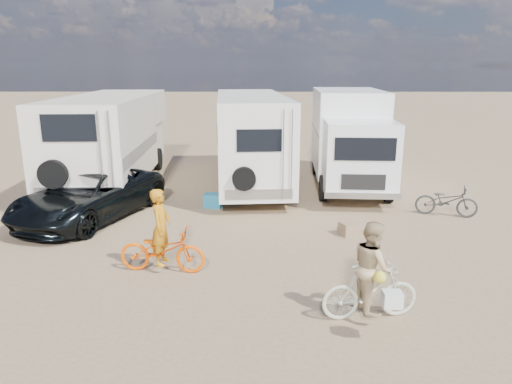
{
  "coord_description": "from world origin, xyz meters",
  "views": [
    {
      "loc": [
        0.56,
        -9.55,
        4.16
      ],
      "look_at": [
        0.51,
        1.09,
        1.3
      ],
      "focal_mm": 33.06,
      "sensor_mm": 36.0,
      "label": 1
    }
  ],
  "objects_px": {
    "cooler": "(213,201)",
    "crate": "(349,229)",
    "box_truck": "(350,140)",
    "rv_left": "(112,141)",
    "bike_man": "(162,250)",
    "rv_main": "(251,140)",
    "bike_parked": "(446,201)",
    "rider_man": "(161,235)",
    "rider_woman": "(371,276)",
    "bike_woman": "(370,291)",
    "dark_suv": "(89,195)"
  },
  "relations": [
    {
      "from": "cooler",
      "to": "crate",
      "type": "distance_m",
      "value": 4.37
    },
    {
      "from": "box_truck",
      "to": "crate",
      "type": "bearing_deg",
      "value": -96.89
    },
    {
      "from": "rv_left",
      "to": "bike_man",
      "type": "distance_m",
      "value": 8.2
    },
    {
      "from": "rv_main",
      "to": "bike_parked",
      "type": "height_order",
      "value": "rv_main"
    },
    {
      "from": "rider_man",
      "to": "bike_parked",
      "type": "relative_size",
      "value": 0.95
    },
    {
      "from": "rv_left",
      "to": "cooler",
      "type": "relative_size",
      "value": 15.51
    },
    {
      "from": "box_truck",
      "to": "rider_woman",
      "type": "relative_size",
      "value": 4.12
    },
    {
      "from": "rv_left",
      "to": "bike_woman",
      "type": "bearing_deg",
      "value": -55.31
    },
    {
      "from": "cooler",
      "to": "box_truck",
      "type": "bearing_deg",
      "value": 42.41
    },
    {
      "from": "crate",
      "to": "rider_woman",
      "type": "bearing_deg",
      "value": -95.77
    },
    {
      "from": "cooler",
      "to": "bike_man",
      "type": "bearing_deg",
      "value": -84.75
    },
    {
      "from": "rv_left",
      "to": "box_truck",
      "type": "distance_m",
      "value": 8.39
    },
    {
      "from": "rv_left",
      "to": "rider_man",
      "type": "height_order",
      "value": "rv_left"
    },
    {
      "from": "cooler",
      "to": "dark_suv",
      "type": "bearing_deg",
      "value": -149.19
    },
    {
      "from": "bike_man",
      "to": "rv_left",
      "type": "bearing_deg",
      "value": 29.36
    },
    {
      "from": "cooler",
      "to": "crate",
      "type": "xyz_separation_m",
      "value": [
        3.66,
        -2.4,
        -0.05
      ]
    },
    {
      "from": "rv_left",
      "to": "box_truck",
      "type": "bearing_deg",
      "value": -4.38
    },
    {
      "from": "box_truck",
      "to": "bike_man",
      "type": "xyz_separation_m",
      "value": [
        -5.17,
        -7.18,
        -1.19
      ]
    },
    {
      "from": "rider_woman",
      "to": "crate",
      "type": "bearing_deg",
      "value": -13.52
    },
    {
      "from": "box_truck",
      "to": "crate",
      "type": "height_order",
      "value": "box_truck"
    },
    {
      "from": "rv_main",
      "to": "bike_man",
      "type": "relative_size",
      "value": 4.29
    },
    {
      "from": "dark_suv",
      "to": "bike_parked",
      "type": "relative_size",
      "value": 2.88
    },
    {
      "from": "rv_left",
      "to": "bike_woman",
      "type": "relative_size",
      "value": 4.92
    },
    {
      "from": "bike_man",
      "to": "rider_woman",
      "type": "distance_m",
      "value": 4.31
    },
    {
      "from": "dark_suv",
      "to": "cooler",
      "type": "distance_m",
      "value": 3.55
    },
    {
      "from": "bike_man",
      "to": "bike_parked",
      "type": "bearing_deg",
      "value": -56.54
    },
    {
      "from": "dark_suv",
      "to": "rv_left",
      "type": "bearing_deg",
      "value": 117.47
    },
    {
      "from": "rv_main",
      "to": "bike_woman",
      "type": "distance_m",
      "value": 9.72
    },
    {
      "from": "bike_man",
      "to": "bike_woman",
      "type": "distance_m",
      "value": 4.3
    },
    {
      "from": "box_truck",
      "to": "bike_man",
      "type": "bearing_deg",
      "value": -122.47
    },
    {
      "from": "bike_parked",
      "to": "crate",
      "type": "distance_m",
      "value": 3.47
    },
    {
      "from": "rv_main",
      "to": "cooler",
      "type": "relative_size",
      "value": 14.59
    },
    {
      "from": "rv_left",
      "to": "box_truck",
      "type": "xyz_separation_m",
      "value": [
        8.39,
        -0.28,
        0.08
      ]
    },
    {
      "from": "box_truck",
      "to": "bike_parked",
      "type": "bearing_deg",
      "value": -53.9
    },
    {
      "from": "rider_woman",
      "to": "crate",
      "type": "relative_size",
      "value": 3.85
    },
    {
      "from": "box_truck",
      "to": "crate",
      "type": "xyz_separation_m",
      "value": [
        -0.89,
        -4.96,
        -1.5
      ]
    },
    {
      "from": "rider_man",
      "to": "cooler",
      "type": "distance_m",
      "value": 4.69
    },
    {
      "from": "bike_woman",
      "to": "crate",
      "type": "xyz_separation_m",
      "value": [
        0.41,
        4.1,
        -0.34
      ]
    },
    {
      "from": "rv_main",
      "to": "box_truck",
      "type": "xyz_separation_m",
      "value": [
        3.46,
        -0.36,
        0.07
      ]
    },
    {
      "from": "bike_parked",
      "to": "rv_left",
      "type": "bearing_deg",
      "value": 88.43
    },
    {
      "from": "box_truck",
      "to": "rider_woman",
      "type": "height_order",
      "value": "box_truck"
    },
    {
      "from": "rv_main",
      "to": "bike_parked",
      "type": "bearing_deg",
      "value": -37.93
    },
    {
      "from": "bike_parked",
      "to": "cooler",
      "type": "height_order",
      "value": "bike_parked"
    },
    {
      "from": "dark_suv",
      "to": "bike_man",
      "type": "relative_size",
      "value": 2.7
    },
    {
      "from": "cooler",
      "to": "bike_parked",
      "type": "bearing_deg",
      "value": 6.12
    },
    {
      "from": "rider_man",
      "to": "bike_parked",
      "type": "distance_m",
      "value": 8.28
    },
    {
      "from": "cooler",
      "to": "crate",
      "type": "height_order",
      "value": "cooler"
    },
    {
      "from": "rv_main",
      "to": "bike_woman",
      "type": "relative_size",
      "value": 4.63
    },
    {
      "from": "rv_left",
      "to": "rider_woman",
      "type": "relative_size",
      "value": 5.28
    },
    {
      "from": "rider_man",
      "to": "rv_main",
      "type": "bearing_deg",
      "value": -6.77
    }
  ]
}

